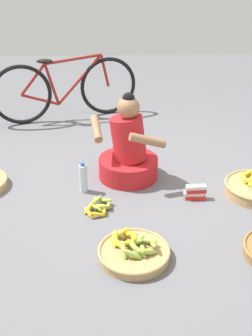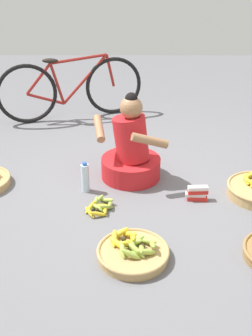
# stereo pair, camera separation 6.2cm
# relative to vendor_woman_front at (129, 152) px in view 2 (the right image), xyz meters

# --- Properties ---
(ground_plane) EXTENTS (10.00, 10.00, 0.00)m
(ground_plane) POSITION_rel_vendor_woman_front_xyz_m (-0.03, -0.30, -0.25)
(ground_plane) COLOR slate
(vendor_woman_front) EXTENTS (0.64, 0.53, 0.77)m
(vendor_woman_front) POSITION_rel_vendor_woman_front_xyz_m (0.00, 0.00, 0.00)
(vendor_woman_front) COLOR red
(vendor_woman_front) RESTS_ON ground
(bicycle_leaning) EXTENTS (1.63, 0.57, 0.73)m
(bicycle_leaning) POSITION_rel_vendor_woman_front_xyz_m (-0.68, 1.45, 0.11)
(bicycle_leaning) COLOR black
(bicycle_leaning) RESTS_ON ground
(banana_basket_front_center) EXTENTS (0.48, 0.48, 0.14)m
(banana_basket_front_center) POSITION_rel_vendor_woman_front_xyz_m (0.00, -1.09, -0.20)
(banana_basket_front_center) COLOR tan
(banana_basket_front_center) RESTS_ON ground
(loose_bananas_mid_left) EXTENTS (0.24, 0.28, 0.08)m
(loose_bananas_mid_left) POSITION_rel_vendor_woman_front_xyz_m (-0.24, -0.52, -0.22)
(loose_bananas_mid_left) COLOR #9EB747
(loose_bananas_mid_left) RESTS_ON ground
(water_bottle) EXTENTS (0.07, 0.07, 0.27)m
(water_bottle) POSITION_rel_vendor_woman_front_xyz_m (-0.38, -0.24, -0.12)
(water_bottle) COLOR silver
(water_bottle) RESTS_ON ground
(packet_carton_stack) EXTENTS (0.18, 0.07, 0.12)m
(packet_carton_stack) POSITION_rel_vendor_woman_front_xyz_m (0.53, -0.38, -0.19)
(packet_carton_stack) COLOR red
(packet_carton_stack) RESTS_ON ground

